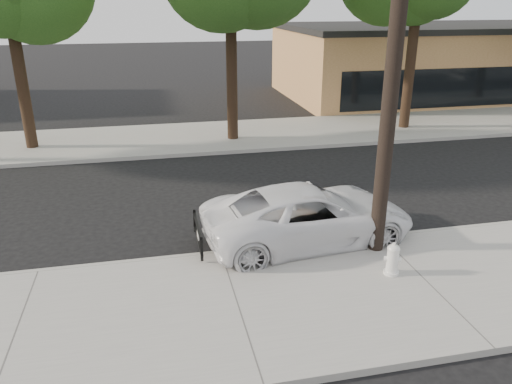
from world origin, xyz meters
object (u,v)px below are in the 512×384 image
at_px(fire_hydrant, 392,260).
at_px(utility_pole, 395,48).
at_px(traffic_cone, 274,243).
at_px(police_cruiser, 309,215).

bearing_deg(fire_hydrant, utility_pole, 104.68).
relative_size(utility_pole, traffic_cone, 14.44).
relative_size(police_cruiser, fire_hydrant, 7.56).
height_order(fire_hydrant, traffic_cone, fire_hydrant).
distance_m(police_cruiser, fire_hydrant, 2.42).
bearing_deg(fire_hydrant, police_cruiser, 143.28).
distance_m(utility_pole, traffic_cone, 4.90).
xyz_separation_m(utility_pole, traffic_cone, (-2.44, 0.20, -4.25)).
bearing_deg(utility_pole, fire_hydrant, -98.98).
relative_size(utility_pole, fire_hydrant, 13.16).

